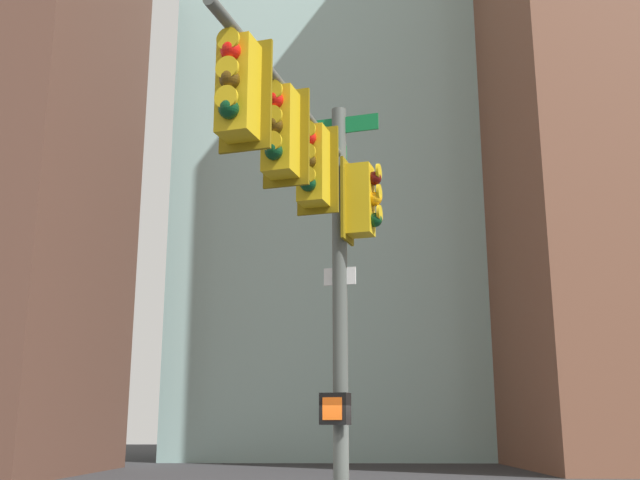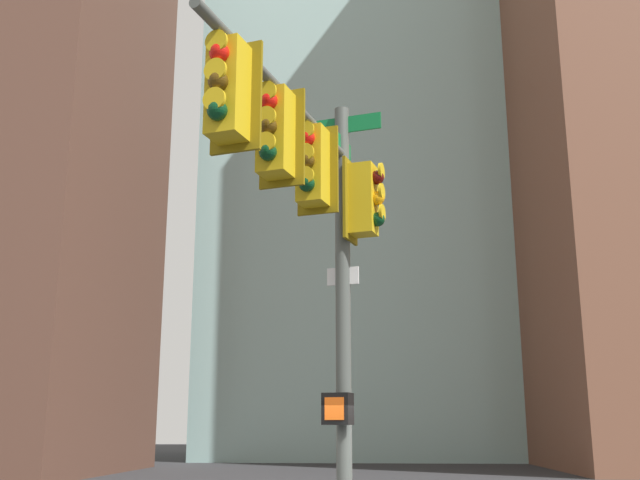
# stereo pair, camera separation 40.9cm
# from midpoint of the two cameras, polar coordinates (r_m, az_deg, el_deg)

# --- Properties ---
(signal_pole_assembly) EXTENTS (1.82, 4.45, 6.69)m
(signal_pole_assembly) POSITION_cam_midpoint_polar(r_m,az_deg,el_deg) (9.34, -1.62, 2.17)
(signal_pole_assembly) COLOR #4C514C
(signal_pole_assembly) RESTS_ON ground_plane
(building_glass_tower) EXTENTS (33.29, 26.99, 55.15)m
(building_glass_tower) POSITION_cam_midpoint_polar(r_m,az_deg,el_deg) (69.55, 5.09, 7.49)
(building_glass_tower) COLOR #9EC6C1
(building_glass_tower) RESTS_ON ground_plane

